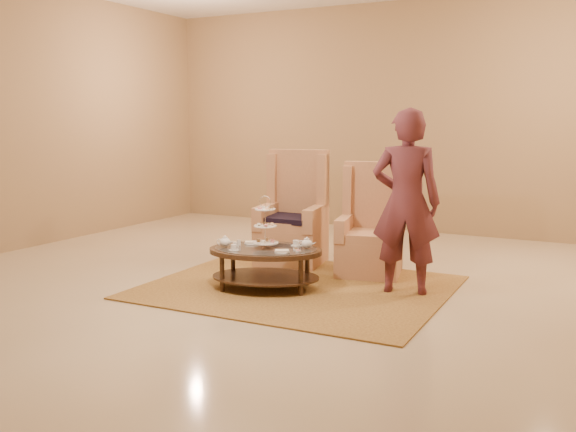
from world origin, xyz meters
The scene contains 9 objects.
ground centered at (0.00, 0.00, 0.00)m, with size 8.00×8.00×0.00m, color #C8B695.
ceiling centered at (0.00, 0.00, 0.00)m, with size 8.00×8.00×0.02m, color beige.
wall_back centered at (0.00, 4.00, 1.75)m, with size 8.00×0.04×3.50m, color #997B53.
wall_left centered at (-4.00, 0.00, 1.75)m, with size 0.04×8.00×3.50m, color #997B53.
rug centered at (0.19, 0.12, 0.01)m, with size 3.01×2.52×0.02m.
tea_table centered at (-0.07, -0.10, 0.35)m, with size 1.34×1.10×0.97m.
armchair_left centered at (-0.39, 1.15, 0.46)m, with size 0.85×0.87×1.36m.
armchair_right centered at (0.63, 1.05, 0.42)m, with size 0.80×0.82×1.25m.
person centered at (1.23, 0.42, 0.92)m, with size 0.75×0.58×1.83m.
Camera 1 is at (3.09, -5.63, 1.72)m, focal length 40.00 mm.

